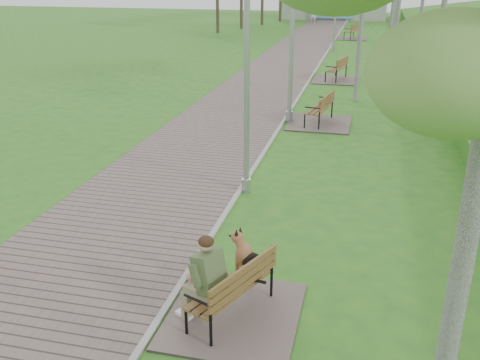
# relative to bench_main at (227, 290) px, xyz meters

# --- Properties ---
(walkway) EXTENTS (3.50, 67.00, 0.04)m
(walkway) POSITION_rel_bench_main_xyz_m (-2.65, 19.79, -0.42)
(walkway) COLOR #665752
(walkway) RESTS_ON ground
(kerb) EXTENTS (0.10, 67.00, 0.05)m
(kerb) POSITION_rel_bench_main_xyz_m (-0.90, 19.79, -0.42)
(kerb) COLOR #999993
(kerb) RESTS_ON ground
(bench_main) EXTENTS (1.80, 2.00, 1.57)m
(bench_main) POSITION_rel_bench_main_xyz_m (0.00, 0.00, 0.00)
(bench_main) COLOR #665752
(bench_main) RESTS_ON ground
(bench_second) EXTENTS (1.92, 2.14, 1.18)m
(bench_second) POSITION_rel_bench_main_xyz_m (0.20, 10.39, -0.22)
(bench_second) COLOR #665752
(bench_second) RESTS_ON ground
(bench_third) EXTENTS (1.99, 2.21, 1.22)m
(bench_third) POSITION_rel_bench_main_xyz_m (0.21, 17.64, -0.21)
(bench_third) COLOR #665752
(bench_third) RESTS_ON ground
(bench_far) EXTENTS (2.06, 2.29, 1.27)m
(bench_far) POSITION_rel_bench_main_xyz_m (0.19, 32.98, -0.20)
(bench_far) COLOR #665752
(bench_far) RESTS_ON ground
(lamp_post_near) EXTENTS (0.20, 0.20, 5.08)m
(lamp_post_near) POSITION_rel_bench_main_xyz_m (-0.77, 4.49, 1.93)
(lamp_post_near) COLOR #9DA0A5
(lamp_post_near) RESTS_ON ground
(lamp_post_second) EXTENTS (0.23, 0.23, 5.88)m
(lamp_post_second) POSITION_rel_bench_main_xyz_m (-0.73, 10.40, 2.31)
(lamp_post_second) COLOR #9DA0A5
(lamp_post_second) RESTS_ON ground
(lamp_post_third) EXTENTS (0.22, 0.22, 5.80)m
(lamp_post_third) POSITION_rel_bench_main_xyz_m (-0.62, 26.78, 2.27)
(lamp_post_third) COLOR #9DA0A5
(lamp_post_third) RESTS_ON ground
(pedestrian_near) EXTENTS (0.64, 0.52, 1.53)m
(pedestrian_near) POSITION_rel_bench_main_xyz_m (-3.66, 42.89, 0.32)
(pedestrian_near) COLOR silver
(pedestrian_near) RESTS_ON ground
(pedestrian_far) EXTENTS (0.84, 0.68, 1.60)m
(pedestrian_far) POSITION_rel_bench_main_xyz_m (-3.88, 45.02, 0.36)
(pedestrian_far) COLOR gray
(pedestrian_far) RESTS_ON ground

